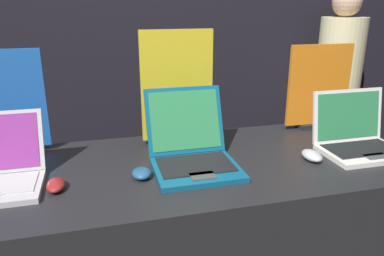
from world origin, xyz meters
name	(u,v)px	position (x,y,z in m)	size (l,w,h in m)	color
wall_back	(144,31)	(0.00, 1.69, 1.40)	(8.00, 0.05, 2.80)	black
mouse_front	(56,185)	(-0.51, 0.27, 0.99)	(0.06, 0.10, 0.03)	maroon
promo_stand_front	(3,106)	(-0.73, 0.68, 1.18)	(0.34, 0.07, 0.44)	black
laptop_middle	(193,149)	(0.00, 0.37, 1.04)	(0.32, 0.39, 0.28)	#0F5170
mouse_middle	(142,173)	(-0.21, 0.29, 0.99)	(0.07, 0.09, 0.04)	navy
promo_stand_middle	(178,90)	(0.00, 0.63, 1.22)	(0.32, 0.07, 0.51)	black
laptop_back	(357,137)	(0.73, 0.33, 1.03)	(0.34, 0.28, 0.25)	silver
mouse_back	(312,156)	(0.49, 0.28, 0.99)	(0.07, 0.11, 0.04)	#B2B2B7
promo_stand_back	(319,89)	(0.73, 0.66, 1.17)	(0.34, 0.07, 0.42)	black
person_bystander	(335,102)	(1.38, 1.39, 0.88)	(0.32, 0.32, 1.69)	#282833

